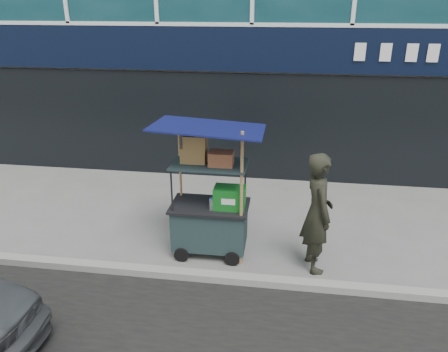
# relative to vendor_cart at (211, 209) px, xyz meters

# --- Properties ---
(ground) EXTENTS (80.00, 80.00, 0.00)m
(ground) POSITION_rel_vendor_cart_xyz_m (0.31, -0.58, -0.78)
(ground) COLOR slate
(ground) RESTS_ON ground
(curb) EXTENTS (80.00, 0.18, 0.12)m
(curb) POSITION_rel_vendor_cart_xyz_m (0.31, -0.78, -0.72)
(curb) COLOR gray
(curb) RESTS_ON ground
(vendor_cart) EXTENTS (1.65, 1.16, 2.22)m
(vendor_cart) POSITION_rel_vendor_cart_xyz_m (0.00, 0.00, 0.00)
(vendor_cart) COLOR #1B2D2E
(vendor_cart) RESTS_ON ground
(vendor_man) EXTENTS (0.61, 0.78, 1.88)m
(vendor_man) POSITION_rel_vendor_cart_xyz_m (1.65, -0.19, 0.16)
(vendor_man) COLOR black
(vendor_man) RESTS_ON ground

